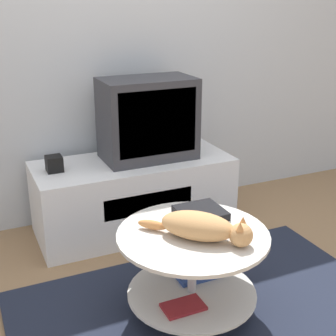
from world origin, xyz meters
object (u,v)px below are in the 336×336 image
speaker (54,164)px  dvd_box (200,213)px  cat (202,227)px  tv (148,119)px

speaker → dvd_box: speaker is taller
dvd_box → cat: cat is taller
speaker → cat: (0.45, -1.11, -0.01)m
speaker → cat: size_ratio=0.23×
tv → cat: 1.15m
speaker → tv: bearing=0.4°
dvd_box → tv: bearing=84.8°
tv → cat: (-0.19, -1.12, -0.23)m
speaker → cat: cat is taller
tv → dvd_box: size_ratio=2.69×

